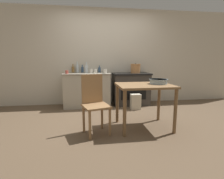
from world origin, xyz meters
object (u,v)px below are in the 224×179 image
at_px(cup_right, 105,71).
at_px(cup_far_right, 96,71).
at_px(bottle_center_left, 99,70).
at_px(cup_center_right, 67,72).
at_px(stock_pot, 136,68).
at_px(cup_mid_right, 91,71).
at_px(mixing_bowl_large, 158,81).
at_px(work_table, 144,92).
at_px(stove, 131,89).
at_px(bottle_mid_left, 77,68).
at_px(bottle_far_left, 87,69).
at_px(chair, 95,102).
at_px(bottle_center, 73,69).
at_px(flour_sack, 136,102).
at_px(bottle_left, 82,70).

xyz_separation_m(cup_right, cup_far_right, (-0.23, 0.13, 0.00)).
relative_size(bottle_center_left, cup_center_right, 2.16).
xyz_separation_m(stock_pot, cup_mid_right, (-1.17, -0.05, -0.06)).
distance_m(cup_center_right, cup_far_right, 0.71).
bearing_deg(cup_far_right, cup_mid_right, 171.40).
bearing_deg(stock_pot, mixing_bowl_large, -91.49).
bearing_deg(work_table, stove, 83.36).
relative_size(stove, bottle_mid_left, 3.39).
bearing_deg(bottle_far_left, chair, -86.38).
bearing_deg(mixing_bowl_large, stove, 92.49).
bearing_deg(cup_mid_right, stock_pot, 2.27).
relative_size(chair, bottle_far_left, 3.43).
relative_size(mixing_bowl_large, bottle_mid_left, 1.10).
bearing_deg(stove, cup_right, -164.37).
relative_size(work_table, cup_mid_right, 9.11).
height_order(bottle_far_left, bottle_center, bottle_far_left).
distance_m(mixing_bowl_large, bottle_center, 2.41).
relative_size(mixing_bowl_large, bottle_center_left, 1.74).
xyz_separation_m(mixing_bowl_large, bottle_far_left, (-1.24, 1.65, 0.15)).
relative_size(chair, cup_center_right, 11.32).
xyz_separation_m(chair, cup_right, (0.34, 1.53, 0.40)).
bearing_deg(work_table, bottle_center, 125.98).
bearing_deg(bottle_mid_left, cup_mid_right, -34.76).
bearing_deg(chair, work_table, -11.43).
bearing_deg(cup_mid_right, flour_sack, -22.54).
distance_m(stove, cup_right, 0.89).
xyz_separation_m(bottle_far_left, cup_center_right, (-0.47, -0.23, -0.07)).
bearing_deg(cup_right, stove, 15.63).
distance_m(stove, bottle_far_left, 1.30).
distance_m(cup_mid_right, cup_far_right, 0.11).
relative_size(stove, chair, 1.02).
bearing_deg(mixing_bowl_large, flour_sack, 93.93).
height_order(work_table, flour_sack, work_table).
distance_m(bottle_far_left, bottle_mid_left, 0.29).
distance_m(work_table, cup_far_right, 1.77).
distance_m(mixing_bowl_large, bottle_center_left, 2.01).
xyz_separation_m(bottle_center_left, bottle_center, (-0.69, 0.02, 0.01)).
xyz_separation_m(stock_pot, cup_center_right, (-1.76, -0.19, -0.06)).
xyz_separation_m(cup_center_right, cup_right, (0.93, 0.00, 0.01)).
height_order(stove, bottle_center, bottle_center).
bearing_deg(mixing_bowl_large, bottle_left, 126.77).
bearing_deg(flour_sack, cup_right, 157.79).
bearing_deg(cup_mid_right, cup_right, -23.24).
xyz_separation_m(stove, cup_center_right, (-1.65, -0.20, 0.48)).
xyz_separation_m(flour_sack, cup_far_right, (-0.94, 0.42, 0.73)).
bearing_deg(stock_pot, cup_right, -167.11).
bearing_deg(chair, cup_right, 60.51).
height_order(stove, cup_far_right, cup_far_right).
bearing_deg(work_table, chair, -174.57).
height_order(bottle_far_left, cup_right, bottle_far_left).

